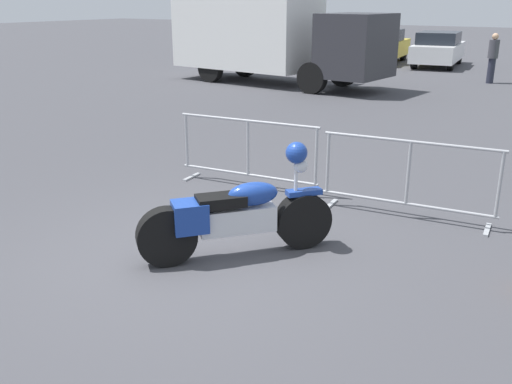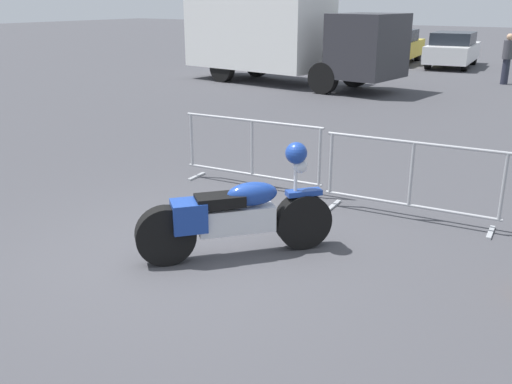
{
  "view_description": "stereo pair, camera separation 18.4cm",
  "coord_description": "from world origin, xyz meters",
  "px_view_note": "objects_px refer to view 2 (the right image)",
  "views": [
    {
      "loc": [
        3.8,
        -4.64,
        2.8
      ],
      "look_at": [
        0.46,
        0.72,
        0.65
      ],
      "focal_mm": 40.0,
      "sensor_mm": 36.0,
      "label": 1
    },
    {
      "loc": [
        3.96,
        -4.54,
        2.8
      ],
      "look_at": [
        0.46,
        0.72,
        0.65
      ],
      "focal_mm": 40.0,
      "sensor_mm": 36.0,
      "label": 2
    }
  ],
  "objects_px": {
    "crowd_barrier_far": "(411,180)",
    "parked_car_tan": "(337,45)",
    "parked_car_yellow": "(395,46)",
    "pedestrian": "(507,57)",
    "motorcycle": "(236,215)",
    "parked_car_white": "(453,49)",
    "box_truck": "(279,35)",
    "parked_car_black": "(295,42)",
    "crowd_barrier_near": "(252,152)"
  },
  "relations": [
    {
      "from": "motorcycle",
      "to": "parked_car_yellow",
      "type": "relative_size",
      "value": 0.41
    },
    {
      "from": "crowd_barrier_far",
      "to": "pedestrian",
      "type": "bearing_deg",
      "value": 96.42
    },
    {
      "from": "parked_car_yellow",
      "to": "parked_car_white",
      "type": "height_order",
      "value": "parked_car_yellow"
    },
    {
      "from": "box_truck",
      "to": "parked_car_yellow",
      "type": "xyz_separation_m",
      "value": [
        0.96,
        8.63,
        -0.89
      ]
    },
    {
      "from": "crowd_barrier_near",
      "to": "motorcycle",
      "type": "bearing_deg",
      "value": -60.06
    },
    {
      "from": "crowd_barrier_far",
      "to": "parked_car_black",
      "type": "distance_m",
      "value": 22.47
    },
    {
      "from": "motorcycle",
      "to": "crowd_barrier_near",
      "type": "relative_size",
      "value": 0.79
    },
    {
      "from": "box_truck",
      "to": "crowd_barrier_near",
      "type": "bearing_deg",
      "value": -54.61
    },
    {
      "from": "crowd_barrier_far",
      "to": "parked_car_tan",
      "type": "relative_size",
      "value": 0.53
    },
    {
      "from": "box_truck",
      "to": "pedestrian",
      "type": "height_order",
      "value": "box_truck"
    },
    {
      "from": "crowd_barrier_far",
      "to": "parked_car_black",
      "type": "xyz_separation_m",
      "value": [
        -12.51,
        18.67,
        0.18
      ]
    },
    {
      "from": "crowd_barrier_near",
      "to": "box_truck",
      "type": "distance_m",
      "value": 11.61
    },
    {
      "from": "parked_car_black",
      "to": "parked_car_white",
      "type": "bearing_deg",
      "value": -98.05
    },
    {
      "from": "box_truck",
      "to": "parked_car_white",
      "type": "distance_m",
      "value": 9.2
    },
    {
      "from": "parked_car_black",
      "to": "box_truck",
      "type": "bearing_deg",
      "value": -160.08
    },
    {
      "from": "parked_car_black",
      "to": "parked_car_tan",
      "type": "distance_m",
      "value": 2.69
    },
    {
      "from": "parked_car_tan",
      "to": "pedestrian",
      "type": "xyz_separation_m",
      "value": [
        8.27,
        -3.97,
        0.2
      ]
    },
    {
      "from": "parked_car_black",
      "to": "crowd_barrier_near",
      "type": "bearing_deg",
      "value": -158.52
    },
    {
      "from": "parked_car_black",
      "to": "motorcycle",
      "type": "bearing_deg",
      "value": -158.33
    },
    {
      "from": "box_truck",
      "to": "parked_car_white",
      "type": "xyz_separation_m",
      "value": [
        3.6,
        8.42,
        -0.9
      ]
    },
    {
      "from": "parked_car_tan",
      "to": "crowd_barrier_far",
      "type": "bearing_deg",
      "value": -158.15
    },
    {
      "from": "crowd_barrier_near",
      "to": "parked_car_white",
      "type": "relative_size",
      "value": 0.52
    },
    {
      "from": "parked_car_black",
      "to": "parked_car_yellow",
      "type": "relative_size",
      "value": 0.98
    },
    {
      "from": "parked_car_tan",
      "to": "parked_car_white",
      "type": "distance_m",
      "value": 5.29
    },
    {
      "from": "motorcycle",
      "to": "parked_car_tan",
      "type": "height_order",
      "value": "parked_car_tan"
    },
    {
      "from": "crowd_barrier_far",
      "to": "pedestrian",
      "type": "distance_m",
      "value": 14.27
    },
    {
      "from": "box_truck",
      "to": "parked_car_yellow",
      "type": "bearing_deg",
      "value": 89.56
    },
    {
      "from": "box_truck",
      "to": "parked_car_tan",
      "type": "relative_size",
      "value": 1.8
    },
    {
      "from": "parked_car_white",
      "to": "parked_car_yellow",
      "type": "bearing_deg",
      "value": 78.77
    },
    {
      "from": "parked_car_tan",
      "to": "parked_car_yellow",
      "type": "height_order",
      "value": "parked_car_yellow"
    },
    {
      "from": "motorcycle",
      "to": "parked_car_tan",
      "type": "bearing_deg",
      "value": 63.54
    },
    {
      "from": "box_truck",
      "to": "parked_car_white",
      "type": "relative_size",
      "value": 1.77
    },
    {
      "from": "motorcycle",
      "to": "parked_car_white",
      "type": "relative_size",
      "value": 0.41
    },
    {
      "from": "box_truck",
      "to": "parked_car_tan",
      "type": "bearing_deg",
      "value": 107.64
    },
    {
      "from": "crowd_barrier_far",
      "to": "parked_car_tan",
      "type": "height_order",
      "value": "parked_car_tan"
    },
    {
      "from": "crowd_barrier_far",
      "to": "parked_car_yellow",
      "type": "xyz_separation_m",
      "value": [
        -7.23,
        18.69,
        0.19
      ]
    },
    {
      "from": "parked_car_tan",
      "to": "parked_car_white",
      "type": "relative_size",
      "value": 0.98
    },
    {
      "from": "parked_car_tan",
      "to": "parked_car_white",
      "type": "xyz_separation_m",
      "value": [
        5.27,
        0.34,
        0.01
      ]
    },
    {
      "from": "crowd_barrier_far",
      "to": "pedestrian",
      "type": "xyz_separation_m",
      "value": [
        -1.59,
        14.17,
        0.36
      ]
    },
    {
      "from": "parked_car_black",
      "to": "pedestrian",
      "type": "distance_m",
      "value": 11.8
    },
    {
      "from": "crowd_barrier_far",
      "to": "parked_car_tan",
      "type": "distance_m",
      "value": 20.65
    },
    {
      "from": "parked_car_yellow",
      "to": "pedestrian",
      "type": "distance_m",
      "value": 7.23
    },
    {
      "from": "parked_car_tan",
      "to": "pedestrian",
      "type": "distance_m",
      "value": 9.18
    },
    {
      "from": "motorcycle",
      "to": "parked_car_white",
      "type": "bearing_deg",
      "value": 49.74
    },
    {
      "from": "parked_car_black",
      "to": "pedestrian",
      "type": "xyz_separation_m",
      "value": [
        10.91,
        -4.49,
        0.18
      ]
    },
    {
      "from": "motorcycle",
      "to": "box_truck",
      "type": "bearing_deg",
      "value": 70.12
    },
    {
      "from": "motorcycle",
      "to": "pedestrian",
      "type": "bearing_deg",
      "value": 41.75
    },
    {
      "from": "motorcycle",
      "to": "box_truck",
      "type": "relative_size",
      "value": 0.23
    },
    {
      "from": "motorcycle",
      "to": "crowd_barrier_near",
      "type": "xyz_separation_m",
      "value": [
        -1.25,
        2.18,
        0.07
      ]
    },
    {
      "from": "motorcycle",
      "to": "parked_car_yellow",
      "type": "height_order",
      "value": "parked_car_yellow"
    }
  ]
}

